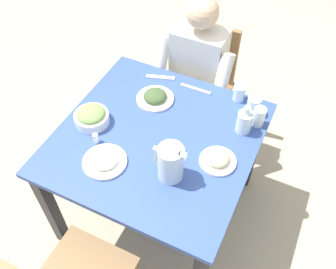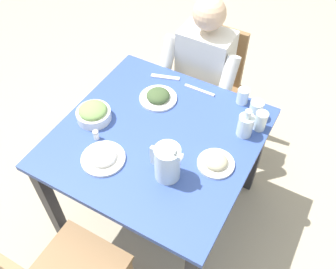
# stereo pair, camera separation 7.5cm
# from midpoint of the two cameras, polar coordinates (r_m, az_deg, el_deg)

# --- Properties ---
(ground_plane) EXTENTS (8.00, 8.00, 0.00)m
(ground_plane) POSITION_cam_midpoint_polar(r_m,az_deg,el_deg) (2.49, -2.23, -11.16)
(ground_plane) COLOR tan
(dining_table) EXTENTS (0.99, 0.99, 0.72)m
(dining_table) POSITION_cam_midpoint_polar(r_m,az_deg,el_deg) (1.98, -2.75, -2.30)
(dining_table) COLOR #334C99
(dining_table) RESTS_ON ground_plane
(chair_near) EXTENTS (0.40, 0.40, 0.85)m
(chair_near) POSITION_cam_midpoint_polar(r_m,az_deg,el_deg) (2.59, 4.52, 8.44)
(chair_near) COLOR olive
(chair_near) RESTS_ON ground_plane
(diner_near) EXTENTS (0.48, 0.53, 1.15)m
(diner_near) POSITION_cam_midpoint_polar(r_m,az_deg,el_deg) (2.35, 2.81, 8.21)
(diner_near) COLOR silver
(diner_near) RESTS_ON ground_plane
(water_pitcher) EXTENTS (0.16, 0.12, 0.19)m
(water_pitcher) POSITION_cam_midpoint_polar(r_m,az_deg,el_deg) (1.67, -0.91, -4.37)
(water_pitcher) COLOR silver
(water_pitcher) RESTS_ON dining_table
(salad_bowl) EXTENTS (0.18, 0.18, 0.09)m
(salad_bowl) POSITION_cam_midpoint_polar(r_m,az_deg,el_deg) (1.98, -12.76, 2.71)
(salad_bowl) COLOR white
(salad_bowl) RESTS_ON dining_table
(plate_yoghurt) EXTENTS (0.21, 0.21, 0.05)m
(plate_yoghurt) POSITION_cam_midpoint_polar(r_m,az_deg,el_deg) (1.81, -10.92, -3.96)
(plate_yoghurt) COLOR white
(plate_yoghurt) RESTS_ON dining_table
(plate_dolmas) EXTENTS (0.21, 0.21, 0.06)m
(plate_dolmas) POSITION_cam_midpoint_polar(r_m,az_deg,el_deg) (2.07, -3.04, 5.74)
(plate_dolmas) COLOR white
(plate_dolmas) RESTS_ON dining_table
(plate_beans) EXTENTS (0.18, 0.18, 0.05)m
(plate_beans) POSITION_cam_midpoint_polar(r_m,az_deg,el_deg) (1.79, 6.49, -3.91)
(plate_beans) COLOR white
(plate_beans) RESTS_ON dining_table
(water_glass_center) EXTENTS (0.06, 0.06, 0.11)m
(water_glass_center) POSITION_cam_midpoint_polar(r_m,az_deg,el_deg) (1.96, 12.72, 2.67)
(water_glass_center) COLOR silver
(water_glass_center) RESTS_ON dining_table
(water_glass_near_right) EXTENTS (0.07, 0.07, 0.10)m
(water_glass_near_right) POSITION_cam_midpoint_polar(r_m,az_deg,el_deg) (2.01, 11.94, 4.33)
(water_glass_near_right) COLOR silver
(water_glass_near_right) RESTS_ON dining_table
(water_glass_near_left) EXTENTS (0.06, 0.06, 0.09)m
(water_glass_near_left) POSITION_cam_midpoint_polar(r_m,az_deg,el_deg) (2.08, 9.88, 6.30)
(water_glass_near_left) COLOR silver
(water_glass_near_left) RESTS_ON dining_table
(oil_carafe) EXTENTS (0.08, 0.08, 0.16)m
(oil_carafe) POSITION_cam_midpoint_polar(r_m,az_deg,el_deg) (1.91, 10.53, 1.80)
(oil_carafe) COLOR silver
(oil_carafe) RESTS_ON dining_table
(salt_shaker) EXTENTS (0.03, 0.03, 0.05)m
(salt_shaker) POSITION_cam_midpoint_polar(r_m,az_deg,el_deg) (1.89, -12.18, -0.60)
(salt_shaker) COLOR white
(salt_shaker) RESTS_ON dining_table
(fork_near) EXTENTS (0.17, 0.08, 0.01)m
(fork_near) POSITION_cam_midpoint_polar(r_m,az_deg,el_deg) (2.21, -2.13, 8.76)
(fork_near) COLOR silver
(fork_near) RESTS_ON dining_table
(knife_near) EXTENTS (0.19, 0.02, 0.01)m
(knife_near) POSITION_cam_midpoint_polar(r_m,az_deg,el_deg) (2.14, 3.26, 6.99)
(knife_near) COLOR silver
(knife_near) RESTS_ON dining_table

